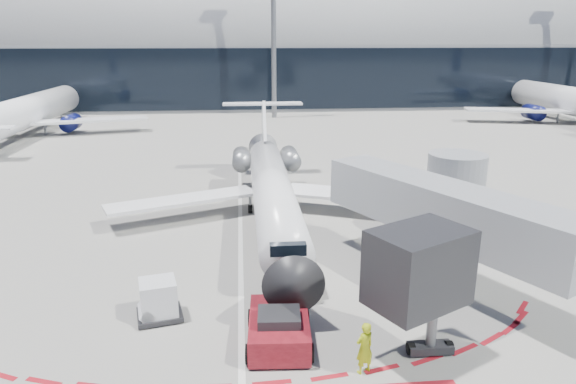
{
  "coord_description": "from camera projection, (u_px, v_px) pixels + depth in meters",
  "views": [
    {
      "loc": [
        0.19,
        -25.33,
        10.88
      ],
      "look_at": [
        2.61,
        0.82,
        3.0
      ],
      "focal_mm": 32.0,
      "sensor_mm": 36.0,
      "label": 1
    }
  ],
  "objects": [
    {
      "name": "ground",
      "position": [
        241.0,
        252.0,
        27.27
      ],
      "size": [
        260.0,
        260.0,
        0.0
      ],
      "primitive_type": "plane",
      "color": "slate",
      "rests_on": "ground"
    },
    {
      "name": "apron_centerline",
      "position": [
        240.0,
        238.0,
        29.17
      ],
      "size": [
        0.25,
        40.0,
        0.01
      ],
      "primitive_type": "cube",
      "color": "silver",
      "rests_on": "ground"
    },
    {
      "name": "terminal_building",
      "position": [
        238.0,
        53.0,
        86.78
      ],
      "size": [
        150.0,
        24.15,
        24.0
      ],
      "color": "gray",
      "rests_on": "ground"
    },
    {
      "name": "jet_bridge",
      "position": [
        446.0,
        211.0,
        24.39
      ],
      "size": [
        10.03,
        15.2,
        4.9
      ],
      "color": "#909498",
      "rests_on": "ground"
    },
    {
      "name": "light_mast_centre",
      "position": [
        274.0,
        26.0,
        69.89
      ],
      "size": [
        0.7,
        0.7,
        25.0
      ],
      "primitive_type": "cylinder",
      "color": "slate",
      "rests_on": "ground"
    },
    {
      "name": "regional_jet",
      "position": [
        272.0,
        186.0,
        31.71
      ],
      "size": [
        20.51,
        25.29,
        6.33
      ],
      "color": "white",
      "rests_on": "ground"
    },
    {
      "name": "pushback_tug",
      "position": [
        279.0,
        328.0,
        18.91
      ],
      "size": [
        2.56,
        5.61,
        1.44
      ],
      "rotation": [
        0.0,
        0.0,
        -0.06
      ],
      "color": "#550C13",
      "rests_on": "ground"
    },
    {
      "name": "ramp_worker",
      "position": [
        364.0,
        348.0,
        17.17
      ],
      "size": [
        0.81,
        0.7,
        1.88
      ],
      "primitive_type": "imported",
      "rotation": [
        0.0,
        0.0,
        3.58
      ],
      "color": "#CBE117",
      "rests_on": "ground"
    },
    {
      "name": "uld_container",
      "position": [
        159.0,
        300.0,
        20.55
      ],
      "size": [
        2.05,
        1.85,
        1.65
      ],
      "rotation": [
        0.0,
        0.0,
        0.23
      ],
      "color": "black",
      "rests_on": "ground"
    },
    {
      "name": "bg_airliner_1",
      "position": [
        24.0,
        89.0,
        59.3
      ],
      "size": [
        32.17,
        34.06,
        10.41
      ],
      "primitive_type": null,
      "color": "white",
      "rests_on": "ground"
    },
    {
      "name": "bg_airliner_2",
      "position": [
        574.0,
        81.0,
        68.34
      ],
      "size": [
        33.6,
        35.58,
        10.87
      ],
      "primitive_type": null,
      "color": "white",
      "rests_on": "ground"
    }
  ]
}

